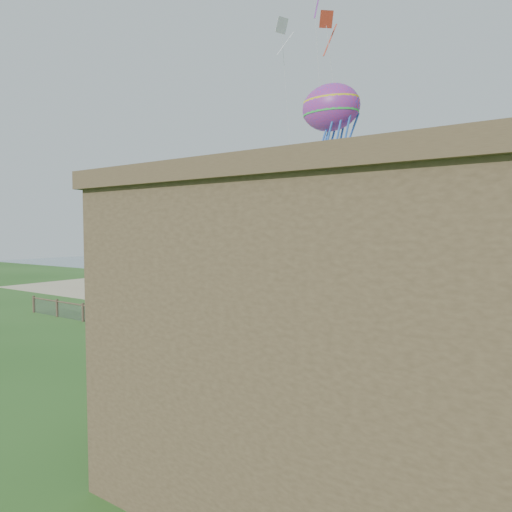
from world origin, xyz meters
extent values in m
plane|color=#27521C|center=(0.00, 0.00, 0.00)|extent=(160.00, 160.00, 0.00)
cube|color=tan|center=(0.00, 22.00, 0.00)|extent=(72.00, 20.00, 0.02)
cube|color=slate|center=(0.00, 66.00, 0.00)|extent=(160.00, 68.00, 0.02)
cube|color=#4C3B28|center=(13.00, -1.00, 3.50)|extent=(15.00, 10.00, 7.00)
cube|color=brown|center=(13.00, 5.00, 0.25)|extent=(15.00, 2.00, 0.50)
camera|label=1|loc=(14.54, -12.27, 6.09)|focal=32.00mm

